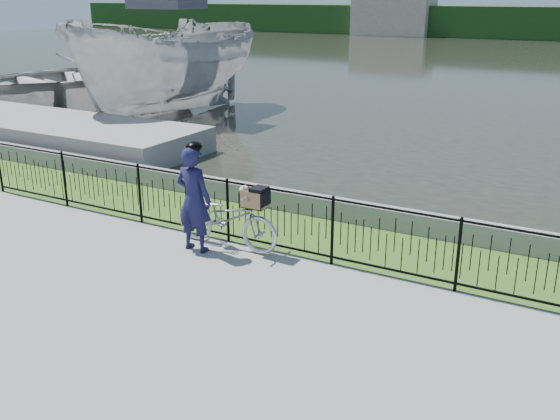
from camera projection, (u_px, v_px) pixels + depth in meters
The scene contains 11 objects.
ground at pixel (225, 289), 9.26m from camera, with size 120.00×120.00×0.00m, color gray.
grass_strip at pixel (305, 233), 11.41m from camera, with size 60.00×2.00×0.01m, color #3A611E.
water at pixel (541, 69), 36.47m from camera, with size 120.00×120.00×0.00m, color #26271D.
quay_wall at pixel (328, 207), 12.17m from camera, with size 60.00×0.30×0.40m, color gray.
fence at pixel (278, 220), 10.39m from camera, with size 14.00×0.06×1.15m, color black, non-canonical shape.
far_building_left at pixel (393, 16), 64.72m from camera, with size 8.00×4.00×4.00m, color #AC9A8A.
dock at pixel (47, 130), 18.30m from camera, with size 10.00×3.00×0.70m, color gray.
bicycle_rig at pixel (228, 217), 10.65m from camera, with size 1.99×0.70×1.18m.
cyclist at pixel (194, 198), 10.38m from camera, with size 0.67×0.44×1.89m.
boat_near at pixel (170, 64), 21.36m from camera, with size 3.58×9.06×5.27m.
boat_far at pixel (76, 80), 24.29m from camera, with size 9.25×10.97×1.94m.
Camera 1 is at (4.80, -6.90, 4.15)m, focal length 40.00 mm.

